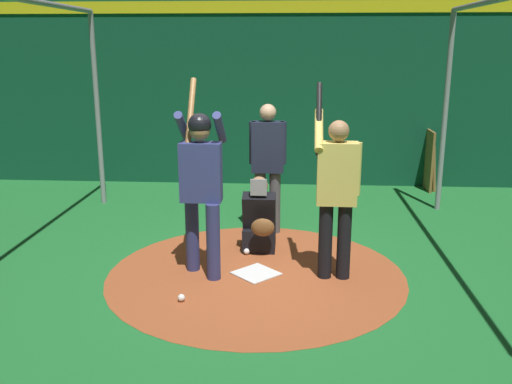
# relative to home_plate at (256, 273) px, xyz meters

# --- Properties ---
(ground_plane) EXTENTS (27.34, 27.34, 0.00)m
(ground_plane) POSITION_rel_home_plate_xyz_m (0.00, 0.00, -0.01)
(ground_plane) COLOR #1E6B2D
(dirt_circle) EXTENTS (3.31, 3.31, 0.01)m
(dirt_circle) POSITION_rel_home_plate_xyz_m (0.00, 0.00, -0.01)
(dirt_circle) COLOR #9E4C28
(dirt_circle) RESTS_ON ground
(home_plate) EXTENTS (0.59, 0.59, 0.01)m
(home_plate) POSITION_rel_home_plate_xyz_m (0.00, 0.00, 0.00)
(home_plate) COLOR white
(home_plate) RESTS_ON dirt_circle
(batter) EXTENTS (0.68, 0.49, 2.13)m
(batter) POSITION_rel_home_plate_xyz_m (0.02, -0.59, 1.08)
(batter) COLOR navy
(batter) RESTS_ON ground
(catcher) EXTENTS (0.58, 0.40, 0.95)m
(catcher) POSITION_rel_home_plate_xyz_m (-0.76, -0.01, 0.36)
(catcher) COLOR black
(catcher) RESTS_ON ground
(umpire) EXTENTS (0.22, 0.49, 1.74)m
(umpire) POSITION_rel_home_plate_xyz_m (-1.48, 0.06, 0.97)
(umpire) COLOR #4C4C51
(umpire) RESTS_ON ground
(visitor) EXTENTS (0.56, 0.50, 2.09)m
(visitor) POSITION_rel_home_plate_xyz_m (0.02, 0.85, 1.00)
(visitor) COLOR black
(visitor) RESTS_ON ground
(back_wall) EXTENTS (0.22, 11.34, 3.26)m
(back_wall) POSITION_rel_home_plate_xyz_m (-4.32, 0.00, 1.63)
(back_wall) COLOR #0F472D
(back_wall) RESTS_ON ground
(cage_frame) EXTENTS (5.61, 5.40, 3.01)m
(cage_frame) POSITION_rel_home_plate_xyz_m (0.00, 0.00, 2.09)
(cage_frame) COLOR gray
(cage_frame) RESTS_ON ground
(bat_rack) EXTENTS (0.70, 0.19, 1.05)m
(bat_rack) POSITION_rel_home_plate_xyz_m (-4.08, 2.80, 0.48)
(bat_rack) COLOR olive
(bat_rack) RESTS_ON ground
(baseball_0) EXTENTS (0.07, 0.07, 0.07)m
(baseball_0) POSITION_rel_home_plate_xyz_m (-0.59, -0.15, 0.03)
(baseball_0) COLOR white
(baseball_0) RESTS_ON dirt_circle
(baseball_1) EXTENTS (0.07, 0.07, 0.07)m
(baseball_1) POSITION_rel_home_plate_xyz_m (0.74, -0.70, 0.03)
(baseball_1) COLOR white
(baseball_1) RESTS_ON dirt_circle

